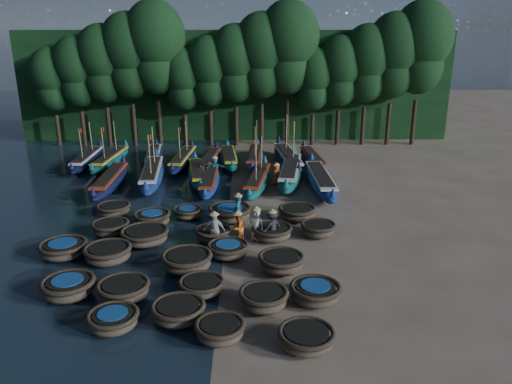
{
  "coord_description": "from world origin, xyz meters",
  "views": [
    {
      "loc": [
        1.22,
        -24.71,
        10.44
      ],
      "look_at": [
        1.63,
        2.51,
        1.3
      ],
      "focal_mm": 35.0,
      "sensor_mm": 36.0,
      "label": 1
    }
  ],
  "objects_px": {
    "coracle_18": "(272,232)",
    "long_boat_16": "(288,159)",
    "coracle_7": "(202,286)",
    "long_boat_11": "(154,157)",
    "coracle_24": "(297,213)",
    "coracle_11": "(108,253)",
    "long_boat_13": "(209,161)",
    "fisherman_1": "(238,208)",
    "coracle_2": "(178,311)",
    "coracle_20": "(114,209)",
    "long_boat_9": "(87,159)",
    "coracle_17": "(212,234)",
    "fisherman_6": "(276,174)",
    "coracle_21": "(152,218)",
    "coracle_9": "(315,292)",
    "long_boat_17": "(313,159)",
    "coracle_6": "(123,290)",
    "fisherman_3": "(272,226)",
    "coracle_15": "(111,228)",
    "fisherman_2": "(238,227)",
    "long_boat_4": "(198,174)",
    "fisherman_5": "(215,168)",
    "fisherman_0": "(256,223)",
    "coracle_5": "(68,287)",
    "coracle_12": "(187,261)",
    "long_boat_12": "(183,159)",
    "long_boat_5": "(209,181)",
    "coracle_4": "(306,338)",
    "long_boat_2": "(110,180)",
    "fisherman_4": "(214,229)",
    "long_boat_14": "(229,158)",
    "long_boat_6": "(258,180)",
    "coracle_14": "(281,262)",
    "coracle_8": "(264,298)",
    "coracle_19": "(318,229)",
    "coracle_3": "(220,330)",
    "long_boat_15": "(255,157)",
    "long_boat_8": "(321,180)",
    "coracle_23": "(230,213)",
    "long_boat_10": "(111,160)",
    "coracle_13": "(228,249)",
    "long_boat_7": "(290,172)",
    "coracle_10": "(63,249)"
  },
  "relations": [
    {
      "from": "coracle_7",
      "to": "long_boat_13",
      "type": "bearing_deg",
      "value": 93.27
    },
    {
      "from": "coracle_9",
      "to": "coracle_18",
      "type": "xyz_separation_m",
      "value": [
        -1.44,
        6.13,
        -0.03
      ]
    },
    {
      "from": "coracle_13",
      "to": "fisherman_3",
      "type": "relative_size",
      "value": 1.25
    },
    {
      "from": "coracle_3",
      "to": "long_boat_15",
      "type": "xyz_separation_m",
      "value": [
        1.51,
        23.21,
        0.13
      ]
    },
    {
      "from": "long_boat_2",
      "to": "coracle_7",
      "type": "bearing_deg",
      "value": -62.49
    },
    {
      "from": "coracle_21",
      "to": "fisherman_4",
      "type": "height_order",
      "value": "fisherman_4"
    },
    {
      "from": "coracle_7",
      "to": "coracle_6",
      "type": "bearing_deg",
      "value": -173.42
    },
    {
      "from": "coracle_17",
      "to": "fisherman_6",
      "type": "xyz_separation_m",
      "value": [
        3.73,
        9.32,
        0.4
      ]
    },
    {
      "from": "coracle_13",
      "to": "long_boat_12",
      "type": "relative_size",
      "value": 0.3
    },
    {
      "from": "long_boat_5",
      "to": "long_boat_11",
      "type": "xyz_separation_m",
      "value": [
        -4.91,
        6.54,
        0.01
      ]
    },
    {
      "from": "coracle_19",
      "to": "long_boat_16",
      "type": "height_order",
      "value": "long_boat_16"
    },
    {
      "from": "long_boat_4",
      "to": "fisherman_5",
      "type": "relative_size",
      "value": 3.96
    },
    {
      "from": "coracle_21",
      "to": "fisherman_1",
      "type": "distance_m",
      "value": 4.71
    },
    {
      "from": "long_boat_14",
      "to": "long_boat_6",
      "type": "bearing_deg",
      "value": -75.99
    },
    {
      "from": "coracle_11",
      "to": "long_boat_11",
      "type": "bearing_deg",
      "value": 93.45
    },
    {
      "from": "coracle_17",
      "to": "coracle_9",
      "type": "bearing_deg",
      "value": -53.11
    },
    {
      "from": "coracle_23",
      "to": "coracle_18",
      "type": "bearing_deg",
      "value": -49.14
    },
    {
      "from": "long_boat_12",
      "to": "fisherman_3",
      "type": "height_order",
      "value": "long_boat_12"
    },
    {
      "from": "long_boat_6",
      "to": "long_boat_10",
      "type": "bearing_deg",
      "value": 162.68
    },
    {
      "from": "coracle_21",
      "to": "long_boat_10",
      "type": "relative_size",
      "value": 0.28
    },
    {
      "from": "coracle_23",
      "to": "long_boat_7",
      "type": "distance_m",
      "value": 8.55
    },
    {
      "from": "long_boat_13",
      "to": "fisherman_1",
      "type": "bearing_deg",
      "value": -72.31
    },
    {
      "from": "coracle_24",
      "to": "long_boat_16",
      "type": "relative_size",
      "value": 0.26
    },
    {
      "from": "coracle_2",
      "to": "long_boat_17",
      "type": "xyz_separation_m",
      "value": [
        7.6,
        21.4,
        0.1
      ]
    },
    {
      "from": "fisherman_0",
      "to": "fisherman_3",
      "type": "relative_size",
      "value": 1.03
    },
    {
      "from": "coracle_2",
      "to": "coracle_8",
      "type": "distance_m",
      "value": 3.28
    },
    {
      "from": "long_boat_12",
      "to": "fisherman_2",
      "type": "height_order",
      "value": "long_boat_12"
    },
    {
      "from": "coracle_24",
      "to": "long_boat_12",
      "type": "relative_size",
      "value": 0.3
    },
    {
      "from": "coracle_2",
      "to": "fisherman_1",
      "type": "bearing_deg",
      "value": 77.64
    },
    {
      "from": "coracle_14",
      "to": "coracle_18",
      "type": "relative_size",
      "value": 0.81
    },
    {
      "from": "coracle_15",
      "to": "fisherman_2",
      "type": "relative_size",
      "value": 1.27
    },
    {
      "from": "coracle_6",
      "to": "long_boat_17",
      "type": "bearing_deg",
      "value": 63.23
    },
    {
      "from": "fisherman_3",
      "to": "coracle_11",
      "type": "bearing_deg",
      "value": -16.57
    },
    {
      "from": "long_boat_13",
      "to": "coracle_10",
      "type": "bearing_deg",
      "value": -104.07
    },
    {
      "from": "long_boat_4",
      "to": "fisherman_6",
      "type": "height_order",
      "value": "fisherman_6"
    },
    {
      "from": "long_boat_11",
      "to": "long_boat_13",
      "type": "height_order",
      "value": "long_boat_13"
    },
    {
      "from": "coracle_12",
      "to": "long_boat_12",
      "type": "relative_size",
      "value": 0.34
    },
    {
      "from": "long_boat_4",
      "to": "fisherman_4",
      "type": "xyz_separation_m",
      "value": [
        1.9,
        -11.16,
        0.45
      ]
    },
    {
      "from": "coracle_14",
      "to": "fisherman_1",
      "type": "bearing_deg",
      "value": 110.18
    },
    {
      "from": "coracle_5",
      "to": "long_boat_17",
      "type": "xyz_separation_m",
      "value": [
        12.24,
        19.64,
        0.04
      ]
    },
    {
      "from": "coracle_20",
      "to": "long_boat_9",
      "type": "bearing_deg",
      "value": 113.79
    },
    {
      "from": "coracle_6",
      "to": "coracle_7",
      "type": "bearing_deg",
      "value": 6.58
    },
    {
      "from": "coracle_4",
      "to": "long_boat_5",
      "type": "xyz_separation_m",
      "value": [
        -4.58,
        17.62,
        0.11
      ]
    },
    {
      "from": "coracle_14",
      "to": "fisherman_1",
      "type": "height_order",
      "value": "fisherman_1"
    },
    {
      "from": "coracle_15",
      "to": "long_boat_8",
      "type": "relative_size",
      "value": 0.27
    },
    {
      "from": "coracle_14",
      "to": "coracle_17",
      "type": "distance_m",
      "value": 4.66
    },
    {
      "from": "coracle_13",
      "to": "long_boat_2",
      "type": "distance_m",
      "value": 13.48
    },
    {
      "from": "coracle_18",
      "to": "long_boat_16",
      "type": "bearing_deg",
      "value": 82.38
    },
    {
      "from": "coracle_4",
      "to": "long_boat_16",
      "type": "bearing_deg",
      "value": 87.3
    },
    {
      "from": "coracle_7",
      "to": "long_boat_11",
      "type": "bearing_deg",
      "value": 105.33
    }
  ]
}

